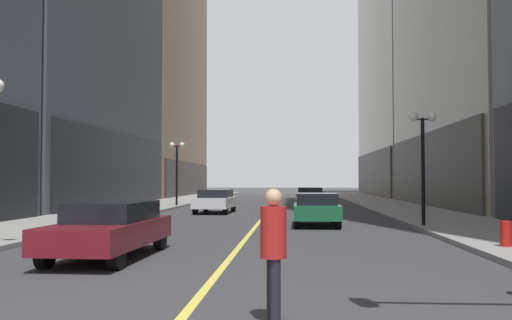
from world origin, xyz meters
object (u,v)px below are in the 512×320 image
at_px(car_maroon, 111,227).
at_px(fire_hydrant_right, 506,237).
at_px(street_lamp_left_far, 177,159).
at_px(street_lamp_right_mid, 423,143).
at_px(car_green, 317,208).
at_px(car_silver, 310,196).
at_px(pedestrian_in_red_jacket, 274,245).
at_px(car_white, 215,200).

relative_size(car_maroon, fire_hydrant_right, 5.99).
distance_m(street_lamp_left_far, street_lamp_right_mid, 20.47).
bearing_deg(car_green, car_silver, 89.17).
distance_m(car_maroon, car_silver, 28.31).
height_order(car_maroon, pedestrian_in_red_jacket, pedestrian_in_red_jacket).
relative_size(car_silver, pedestrian_in_red_jacket, 2.70).
distance_m(car_maroon, car_green, 10.96).
relative_size(car_white, fire_hydrant_right, 5.34).
bearing_deg(car_green, fire_hydrant_right, -60.65).
bearing_deg(car_maroon, fire_hydrant_right, 9.71).
bearing_deg(car_silver, pedestrian_in_red_jacket, -92.50).
relative_size(car_green, pedestrian_in_red_jacket, 2.36).
bearing_deg(fire_hydrant_right, pedestrian_in_red_jacket, -127.29).
distance_m(car_white, street_lamp_right_mid, 13.62).
bearing_deg(car_silver, street_lamp_right_mid, -79.15).
bearing_deg(street_lamp_right_mid, car_white, 133.82).
bearing_deg(car_maroon, pedestrian_in_red_jacket, -54.90).
xyz_separation_m(car_silver, fire_hydrant_right, (4.21, -26.10, -0.32)).
height_order(pedestrian_in_red_jacket, street_lamp_left_far, street_lamp_left_far).
xyz_separation_m(car_green, street_lamp_right_mid, (3.97, -1.18, 2.54)).
xyz_separation_m(car_maroon, car_white, (-0.04, 18.09, -0.00)).
bearing_deg(street_lamp_left_far, car_maroon, -81.68).
distance_m(car_white, fire_hydrant_right, 19.11).
height_order(car_green, street_lamp_left_far, street_lamp_left_far).
bearing_deg(car_green, street_lamp_right_mid, -16.50).
distance_m(car_maroon, pedestrian_in_red_jacket, 7.07).
relative_size(car_green, fire_hydrant_right, 5.09).
bearing_deg(fire_hydrant_right, street_lamp_right_mid, 94.22).
distance_m(car_maroon, street_lamp_left_far, 24.80).
distance_m(car_white, street_lamp_left_far, 7.67).
xyz_separation_m(street_lamp_left_far, street_lamp_right_mid, (12.80, -15.97, 0.00)).
distance_m(pedestrian_in_red_jacket, fire_hydrant_right, 9.38).
bearing_deg(car_green, pedestrian_in_red_jacket, -94.46).
distance_m(car_green, fire_hydrant_right, 9.12).
bearing_deg(car_white, fire_hydrant_right, -59.26).
bearing_deg(car_maroon, car_green, 61.30).
height_order(car_maroon, car_white, same).
bearing_deg(pedestrian_in_red_jacket, car_maroon, 125.10).
xyz_separation_m(car_green, car_silver, (0.26, 18.16, 0.00)).
height_order(car_white, street_lamp_left_far, street_lamp_left_far).
xyz_separation_m(street_lamp_left_far, fire_hydrant_right, (13.30, -22.74, -2.86)).
height_order(pedestrian_in_red_jacket, street_lamp_right_mid, street_lamp_right_mid).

